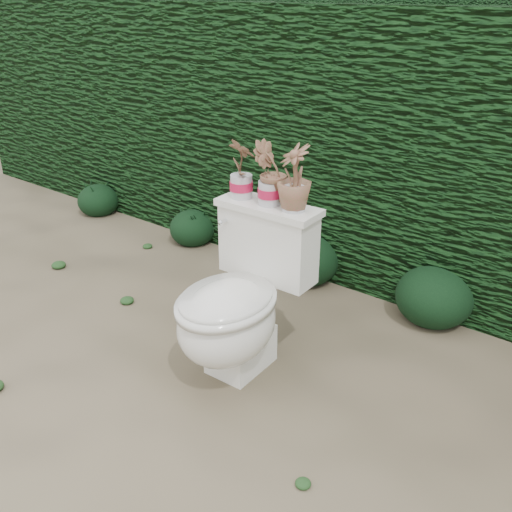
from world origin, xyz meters
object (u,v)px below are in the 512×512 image
Objects in this scene: toilet at (238,304)px; potted_plant_left at (241,170)px; potted_plant_center at (270,175)px; potted_plant_right at (295,180)px.

potted_plant_left is (-0.16, 0.24, 0.56)m from toilet.
potted_plant_center reaches higher than potted_plant_left.
toilet is 2.86× the size of potted_plant_left.
toilet is 0.63m from potted_plant_left.
potted_plant_right reaches higher than potted_plant_center.
toilet is at bearing 135.38° from potted_plant_left.
toilet is 0.61m from potted_plant_center.
potted_plant_right is at bearing -167.70° from potted_plant_left.
toilet is at bearing -85.79° from potted_plant_right.
potted_plant_center is at bearing 88.50° from toilet.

